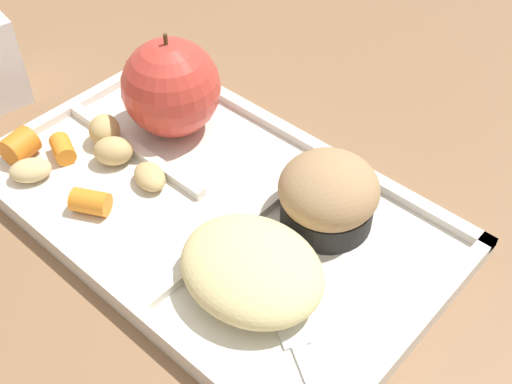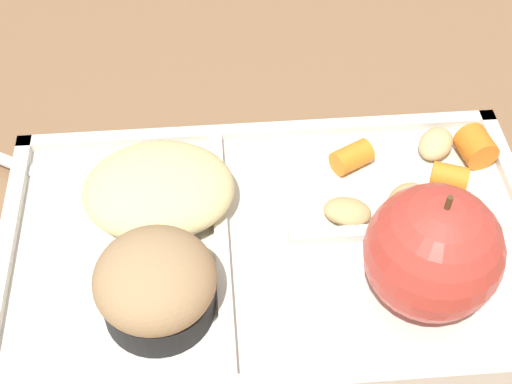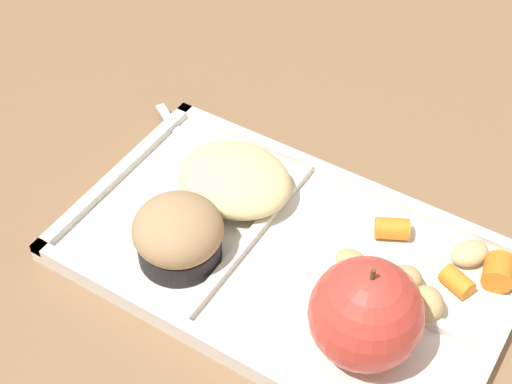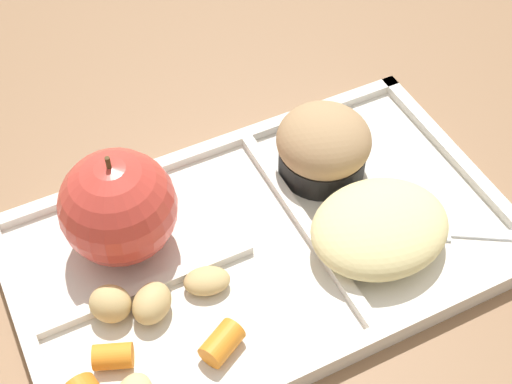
{
  "view_description": "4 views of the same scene",
  "coord_description": "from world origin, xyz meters",
  "px_view_note": "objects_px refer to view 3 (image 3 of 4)",
  "views": [
    {
      "loc": [
        0.27,
        -0.25,
        0.4
      ],
      "look_at": [
        0.03,
        0.02,
        0.03
      ],
      "focal_mm": 45.36,
      "sensor_mm": 36.0,
      "label": 1
    },
    {
      "loc": [
        0.04,
        0.31,
        0.43
      ],
      "look_at": [
        0.01,
        -0.02,
        0.05
      ],
      "focal_mm": 50.4,
      "sensor_mm": 36.0,
      "label": 2
    },
    {
      "loc": [
        -0.21,
        0.38,
        0.54
      ],
      "look_at": [
        0.06,
        -0.04,
        0.03
      ],
      "focal_mm": 54.12,
      "sensor_mm": 36.0,
      "label": 3
    },
    {
      "loc": [
        -0.16,
        -0.31,
        0.48
      ],
      "look_at": [
        0.0,
        0.02,
        0.06
      ],
      "focal_mm": 51.75,
      "sensor_mm": 36.0,
      "label": 4
    }
  ],
  "objects_px": {
    "green_apple": "(366,314)",
    "bran_muffin": "(178,234)",
    "lunch_tray": "(287,259)",
    "plastic_fork": "(190,152)"
  },
  "relations": [
    {
      "from": "lunch_tray",
      "to": "bran_muffin",
      "type": "relative_size",
      "value": 4.93
    },
    {
      "from": "green_apple",
      "to": "bran_muffin",
      "type": "xyz_separation_m",
      "value": [
        0.18,
        0.0,
        -0.02
      ]
    },
    {
      "from": "plastic_fork",
      "to": "bran_muffin",
      "type": "bearing_deg",
      "value": 121.72
    },
    {
      "from": "lunch_tray",
      "to": "bran_muffin",
      "type": "height_order",
      "value": "bran_muffin"
    },
    {
      "from": "lunch_tray",
      "to": "bran_muffin",
      "type": "bearing_deg",
      "value": 31.51
    },
    {
      "from": "lunch_tray",
      "to": "green_apple",
      "type": "distance_m",
      "value": 0.12
    },
    {
      "from": "green_apple",
      "to": "bran_muffin",
      "type": "bearing_deg",
      "value": 0.0
    },
    {
      "from": "lunch_tray",
      "to": "bran_muffin",
      "type": "distance_m",
      "value": 0.1
    },
    {
      "from": "lunch_tray",
      "to": "bran_muffin",
      "type": "xyz_separation_m",
      "value": [
        0.08,
        0.05,
        0.03
      ]
    },
    {
      "from": "plastic_fork",
      "to": "lunch_tray",
      "type": "bearing_deg",
      "value": 157.03
    }
  ]
}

